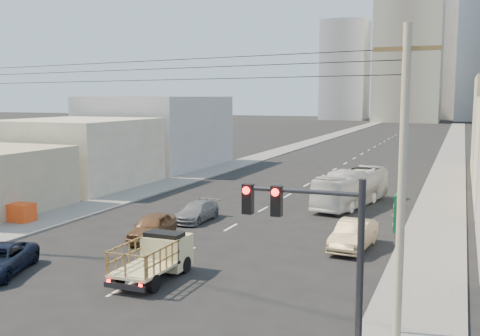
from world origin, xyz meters
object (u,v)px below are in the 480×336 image
Objects in this scene: sedan_brown at (153,227)px; traffic_signal at (320,251)px; flatbed_pickup at (155,254)px; crate_stack at (19,212)px; green_sign at (397,227)px; sedan_tan at (354,235)px; utility_pole at (402,197)px; city_bus at (352,188)px; sedan_grey at (197,212)px.

sedan_brown is 0.72× the size of traffic_signal.
crate_stack is (-13.66, 6.43, -0.40)m from flatbed_pickup.
green_sign reaches higher than sedan_brown.
traffic_signal is at bearing -78.52° from sedan_tan.
crate_stack is at bearing 155.48° from utility_pole.
city_bus is 1.91× the size of green_sign.
sedan_tan is at bearing -67.17° from city_bus.
green_sign is at bearing -64.16° from city_bus.
traffic_signal reaches higher than flatbed_pickup.
sedan_grey is at bearing 124.31° from traffic_signal.
sedan_tan is at bearing 48.11° from flatbed_pickup.
sedan_brown is at bearing -90.69° from sedan_grey.
sedan_grey is at bearing 136.21° from green_sign.
sedan_tan is 0.77× the size of traffic_signal.
traffic_signal reaches higher than green_sign.
utility_pole is at bearing -45.54° from sedan_brown.
sedan_tan is at bearing 96.87° from traffic_signal.
traffic_signal is 1.20× the size of green_sign.
traffic_signal is (12.67, -13.08, 3.34)m from sedan_brown.
traffic_signal is at bearing -124.61° from utility_pole.
sedan_grey is 0.42× the size of utility_pole.
city_bus is at bearing 49.64° from sedan_brown.
flatbed_pickup is at bearing 156.37° from utility_pole.
crate_stack is at bearing 167.37° from sedan_brown.
utility_pole is at bearing -24.52° from crate_stack.
sedan_tan is (7.26, 8.10, -0.34)m from flatbed_pickup.
traffic_signal is at bearing -54.57° from sedan_grey.
sedan_brown is 0.94× the size of sedan_tan.
flatbed_pickup is 20.55m from city_bus.
green_sign is at bearing -42.67° from sedan_grey.
sedan_tan is 2.56× the size of crate_stack.
sedan_grey is at bearing 107.04° from flatbed_pickup.
traffic_signal is (9.11, -7.25, 2.98)m from flatbed_pickup.
sedan_brown is 18.42m from utility_pole.
green_sign is 0.50× the size of utility_pole.
city_bus is at bearing 98.69° from traffic_signal.
crate_stack is (-10.10, 0.60, -0.05)m from sedan_brown.
traffic_signal reaches higher than sedan_brown.
sedan_brown is at bearing 121.41° from flatbed_pickup.
sedan_tan reaches higher than sedan_grey.
sedan_tan reaches higher than crate_stack.
flatbed_pickup is at bearing -71.84° from sedan_grey.
traffic_signal reaches higher than sedan_grey.
utility_pole reaches higher than sedan_grey.
flatbed_pickup is at bearing -67.84° from sedan_brown.
crate_stack reaches higher than sedan_grey.
crate_stack is at bearing 160.25° from green_sign.
utility_pole is (10.84, -4.74, 4.09)m from flatbed_pickup.
flatbed_pickup reaches higher than sedan_tan.
sedan_grey is 21.78m from utility_pole.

